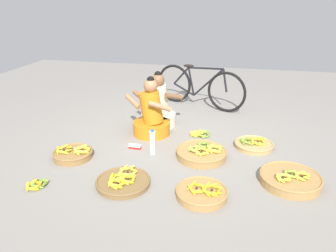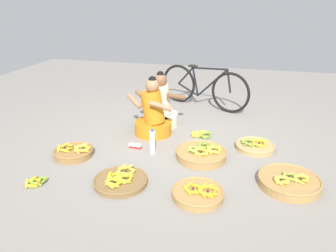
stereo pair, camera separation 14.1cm
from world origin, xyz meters
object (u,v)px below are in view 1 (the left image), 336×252
object	(u,v)px
banana_basket_mid_right	(73,154)
banana_basket_back_right	(202,192)
bicycle_leaning	(199,87)
water_bottle	(153,142)
loose_bananas_near_vendor	(37,184)
vendor_woman_behind	(158,108)
banana_basket_front_left	(254,144)
banana_basket_near_bicycle	(290,179)
packet_carton_stack	(135,146)
loose_bananas_back_center	(199,134)
vendor_woman_front	(151,116)
banana_basket_front_center	(123,181)
banana_basket_mid_left	(202,153)

from	to	relation	value
banana_basket_mid_right	banana_basket_back_right	size ratio (longest dim) A/B	0.93
bicycle_leaning	water_bottle	distance (m)	1.97
loose_bananas_near_vendor	bicycle_leaning	bearing A→B (deg)	65.74
vendor_woman_behind	banana_basket_front_left	xyz separation A→B (m)	(1.39, -0.49, -0.23)
banana_basket_near_bicycle	packet_carton_stack	distance (m)	1.89
banana_basket_mid_right	banana_basket_front_left	distance (m)	2.28
loose_bananas_back_center	loose_bananas_near_vendor	bearing A→B (deg)	-132.12
bicycle_leaning	banana_basket_near_bicycle	size ratio (longest dim) A/B	2.54
bicycle_leaning	banana_basket_back_right	distance (m)	2.77
banana_basket_mid_right	loose_bananas_near_vendor	world-z (taller)	banana_basket_mid_right
vendor_woman_front	banana_basket_near_bicycle	bearing A→B (deg)	-28.41
banana_basket_back_right	loose_bananas_near_vendor	bearing A→B (deg)	-173.78
banana_basket_front_center	water_bottle	distance (m)	0.76
loose_bananas_back_center	banana_basket_near_bicycle	bearing A→B (deg)	-43.48
banana_basket_back_right	loose_bananas_near_vendor	size ratio (longest dim) A/B	2.13
loose_bananas_back_center	water_bottle	xyz separation A→B (m)	(-0.50, -0.67, 0.12)
banana_basket_mid_left	banana_basket_back_right	size ratio (longest dim) A/B	1.20
water_bottle	packet_carton_stack	world-z (taller)	water_bottle
loose_bananas_near_vendor	banana_basket_mid_right	bearing A→B (deg)	84.47
banana_basket_front_center	loose_bananas_back_center	bearing A→B (deg)	66.21
vendor_woman_front	banana_basket_mid_right	world-z (taller)	vendor_woman_front
banana_basket_back_right	packet_carton_stack	size ratio (longest dim) A/B	3.12
banana_basket_back_right	loose_bananas_near_vendor	xyz separation A→B (m)	(-1.68, -0.18, -0.02)
loose_bananas_near_vendor	water_bottle	bearing A→B (deg)	44.75
banana_basket_back_right	banana_basket_front_left	size ratio (longest dim) A/B	1.03
vendor_woman_front	loose_bananas_near_vendor	xyz separation A→B (m)	(-0.81, -1.56, -0.24)
vendor_woman_front	banana_basket_back_right	size ratio (longest dim) A/B	1.62
bicycle_leaning	loose_bananas_near_vendor	size ratio (longest dim) A/B	6.66
loose_bananas_near_vendor	loose_bananas_back_center	xyz separation A→B (m)	(1.48, 1.64, 0.00)
bicycle_leaning	banana_basket_near_bicycle	world-z (taller)	bicycle_leaning
water_bottle	loose_bananas_back_center	bearing A→B (deg)	53.08
packet_carton_stack	banana_basket_front_left	bearing A→B (deg)	13.47
banana_basket_near_bicycle	water_bottle	size ratio (longest dim) A/B	1.96
banana_basket_front_left	banana_basket_front_center	bearing A→B (deg)	-138.80
vendor_woman_front	banana_basket_front_center	bearing A→B (deg)	-87.88
vendor_woman_behind	banana_basket_front_left	world-z (taller)	vendor_woman_behind
banana_basket_near_bicycle	vendor_woman_front	bearing A→B (deg)	151.59
banana_basket_back_right	banana_basket_mid_left	bearing A→B (deg)	96.63
banana_basket_mid_right	bicycle_leaning	bearing A→B (deg)	60.94
vendor_woman_front	banana_basket_front_left	xyz separation A→B (m)	(1.41, -0.14, -0.23)
banana_basket_front_left	water_bottle	xyz separation A→B (m)	(-1.24, -0.44, 0.11)
bicycle_leaning	banana_basket_mid_left	xyz separation A→B (m)	(0.28, -1.90, -0.30)
banana_basket_near_bicycle	banana_basket_front_left	distance (m)	0.87
banana_basket_mid_left	banana_basket_front_left	size ratio (longest dim) A/B	1.24
water_bottle	banana_basket_near_bicycle	bearing A→B (deg)	-12.79
vendor_woman_behind	banana_basket_mid_right	size ratio (longest dim) A/B	1.73
vendor_woman_behind	loose_bananas_back_center	world-z (taller)	vendor_woman_behind
vendor_woman_behind	banana_basket_front_center	world-z (taller)	vendor_woman_behind
vendor_woman_behind	banana_basket_mid_right	world-z (taller)	vendor_woman_behind
banana_basket_mid_left	loose_bananas_near_vendor	xyz separation A→B (m)	(-1.59, -1.01, -0.03)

